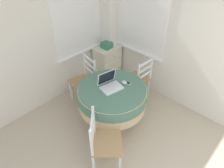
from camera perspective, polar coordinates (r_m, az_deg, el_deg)
corner_room_shell at (r=3.18m, az=3.93°, el=10.33°), size 4.30×5.09×2.55m
round_dining_table at (r=3.25m, az=0.08°, el=-3.47°), size 1.13×1.13×0.76m
laptop at (r=3.14m, az=-0.61°, el=-0.03°), size 0.38×0.35×0.25m
computer_mouse at (r=3.23m, az=3.52°, el=0.45°), size 0.07×0.10×0.05m
cell_phone at (r=3.25m, az=4.56°, el=0.29°), size 0.07×0.11×0.01m
dining_chair_near_back_window at (r=3.83m, az=-7.87°, el=0.91°), size 0.48×0.50×0.96m
dining_chair_near_right_window at (r=3.85m, az=7.40°, el=1.18°), size 0.44×0.42×0.96m
dining_chair_camera_near at (r=2.82m, az=-2.46°, el=-16.40°), size 0.59×0.59×0.96m
corner_cabinet at (r=4.53m, az=-1.30°, el=6.35°), size 0.56×0.42×0.75m
storage_box at (r=4.28m, az=-1.50°, el=11.06°), size 0.19×0.19×0.12m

